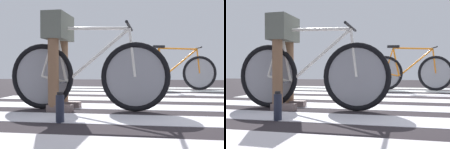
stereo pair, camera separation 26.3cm
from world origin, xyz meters
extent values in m
cube|color=#282226|center=(0.00, 0.00, 0.01)|extent=(18.00, 14.00, 0.02)
cube|color=silver|center=(0.00, -1.58, 0.02)|extent=(5.20, 0.44, 0.00)
cube|color=silver|center=(-0.15, -0.84, 0.02)|extent=(5.20, 0.44, 0.00)
cube|color=silver|center=(-0.06, -0.09, 0.02)|extent=(5.20, 0.44, 0.00)
cube|color=silver|center=(-0.08, 0.70, 0.02)|extent=(5.20, 0.44, 0.00)
cube|color=silver|center=(-0.11, 1.46, 0.02)|extent=(5.20, 0.44, 0.00)
cube|color=silver|center=(-0.14, 2.20, 0.02)|extent=(5.20, 0.44, 0.00)
torus|color=black|center=(-1.63, -1.12, 0.38)|extent=(0.72, 0.08, 0.72)
torus|color=black|center=(-0.61, -1.15, 0.38)|extent=(0.72, 0.08, 0.72)
cylinder|color=gray|center=(-1.63, -1.12, 0.38)|extent=(0.61, 0.03, 0.61)
cylinder|color=gray|center=(-0.61, -1.15, 0.38)|extent=(0.61, 0.03, 0.61)
cylinder|color=white|center=(-1.07, -1.14, 0.89)|extent=(0.80, 0.06, 0.05)
cylinder|color=white|center=(-1.01, -1.14, 0.60)|extent=(0.70, 0.06, 0.59)
cylinder|color=white|center=(-1.41, -1.12, 0.61)|extent=(0.15, 0.04, 0.59)
cylinder|color=white|center=(-1.49, -1.12, 0.35)|extent=(0.29, 0.04, 0.09)
cylinder|color=white|center=(-1.55, -1.12, 0.64)|extent=(0.19, 0.03, 0.53)
cylinder|color=white|center=(-0.64, -1.15, 0.63)|extent=(0.09, 0.03, 0.50)
cube|color=black|center=(-1.47, -1.12, 0.93)|extent=(0.24, 0.10, 0.05)
cylinder|color=black|center=(-0.67, -1.15, 0.90)|extent=(0.05, 0.52, 0.03)
cylinder|color=#4C4C51|center=(-1.35, -1.13, 0.32)|extent=(0.03, 0.34, 0.02)
cylinder|color=brown|center=(-1.43, -0.98, 0.54)|extent=(0.11, 0.11, 0.94)
cylinder|color=brown|center=(-1.44, -1.26, 0.54)|extent=(0.11, 0.11, 0.94)
cube|color=#5E6258|center=(-1.44, -1.12, 0.91)|extent=(0.24, 0.42, 0.28)
cube|color=#6C5957|center=(-1.36, -0.99, 0.06)|extent=(0.26, 0.11, 0.07)
cube|color=#6C5957|center=(-1.37, -1.27, 0.06)|extent=(0.26, 0.11, 0.07)
torus|color=black|center=(-0.39, 1.54, 0.38)|extent=(0.72, 0.16, 0.72)
torus|color=black|center=(0.61, 1.70, 0.38)|extent=(0.72, 0.16, 0.72)
cylinder|color=gray|center=(-0.39, 1.54, 0.38)|extent=(0.60, 0.10, 0.61)
cylinder|color=gray|center=(0.61, 1.70, 0.38)|extent=(0.60, 0.10, 0.61)
cylinder|color=orange|center=(0.16, 1.63, 0.89)|extent=(0.80, 0.16, 0.05)
cylinder|color=orange|center=(0.22, 1.64, 0.60)|extent=(0.70, 0.14, 0.59)
cylinder|color=orange|center=(-0.18, 1.57, 0.61)|extent=(0.16, 0.06, 0.59)
cylinder|color=orange|center=(-0.25, 1.56, 0.35)|extent=(0.29, 0.07, 0.09)
cylinder|color=orange|center=(-0.31, 1.55, 0.64)|extent=(0.19, 0.05, 0.53)
cylinder|color=orange|center=(0.59, 1.69, 0.63)|extent=(0.09, 0.04, 0.50)
cube|color=black|center=(-0.24, 1.57, 0.93)|extent=(0.25, 0.13, 0.05)
cylinder|color=black|center=(0.56, 1.69, 0.90)|extent=(0.11, 0.52, 0.03)
cylinder|color=#4C4C51|center=(-0.12, 1.58, 0.32)|extent=(0.07, 0.34, 0.02)
cylinder|color=#1F2334|center=(-1.19, -1.77, 0.13)|extent=(0.07, 0.07, 0.23)
cylinder|color=black|center=(-1.19, -1.77, 0.26)|extent=(0.05, 0.05, 0.02)
camera|label=1|loc=(-0.50, -3.74, 0.45)|focal=40.20mm
camera|label=2|loc=(-0.24, -3.74, 0.45)|focal=40.20mm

